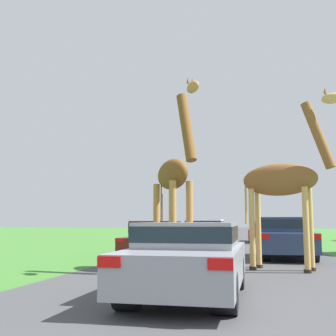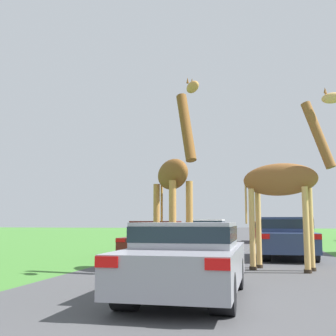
% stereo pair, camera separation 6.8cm
% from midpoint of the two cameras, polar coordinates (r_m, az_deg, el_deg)
% --- Properties ---
extents(road, '(7.60, 120.00, 0.00)m').
position_cam_midpoint_polar(road, '(31.66, 10.67, -9.51)').
color(road, '#424244').
rests_on(road, ground).
extents(giraffe_near_road, '(1.79, 2.30, 5.17)m').
position_cam_midpoint_polar(giraffe_near_road, '(11.93, 1.01, -1.81)').
color(giraffe_near_road, '#B77F3D').
rests_on(giraffe_near_road, ground).
extents(giraffe_companion, '(2.84, 1.29, 4.97)m').
position_cam_midpoint_polar(giraffe_companion, '(12.24, 15.59, -1.78)').
color(giraffe_companion, tan).
rests_on(giraffe_companion, ground).
extents(car_lead_maroon, '(1.83, 4.06, 1.32)m').
position_cam_midpoint_polar(car_lead_maroon, '(7.65, 2.87, -11.98)').
color(car_lead_maroon, gray).
rests_on(car_lead_maroon, ground).
extents(car_queue_right, '(1.88, 4.53, 1.31)m').
position_cam_midpoint_polar(car_queue_right, '(28.12, 13.12, -8.30)').
color(car_queue_right, maroon).
rests_on(car_queue_right, ground).
extents(car_queue_left, '(1.93, 4.16, 1.49)m').
position_cam_midpoint_polar(car_queue_left, '(16.07, 15.84, -8.92)').
color(car_queue_left, navy).
rests_on(car_queue_left, ground).
extents(car_far_ahead, '(2.00, 3.97, 1.43)m').
position_cam_midpoint_polar(car_far_ahead, '(22.09, 5.27, -8.70)').
color(car_far_ahead, silver).
rests_on(car_far_ahead, ground).
extents(car_verge_right, '(1.82, 4.37, 1.35)m').
position_cam_midpoint_polar(car_verge_right, '(16.67, -1.45, -9.37)').
color(car_verge_right, '#561914').
rests_on(car_verge_right, ground).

